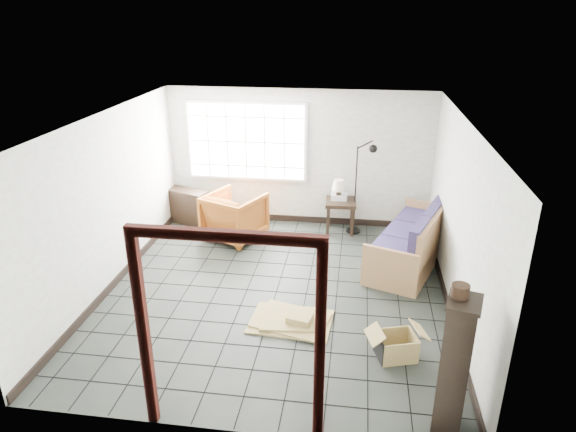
# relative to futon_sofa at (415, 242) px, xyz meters

# --- Properties ---
(ground) EXTENTS (5.50, 5.50, 0.00)m
(ground) POSITION_rel_futon_sofa_xyz_m (-2.11, -1.27, -0.37)
(ground) COLOR black
(ground) RESTS_ON ground
(room_shell) EXTENTS (5.02, 5.52, 2.61)m
(room_shell) POSITION_rel_futon_sofa_xyz_m (-2.11, -1.24, 1.31)
(room_shell) COLOR #A3A69F
(room_shell) RESTS_ON ground
(window_panel) EXTENTS (2.32, 0.08, 1.52)m
(window_panel) POSITION_rel_futon_sofa_xyz_m (-3.11, 1.44, 1.23)
(window_panel) COLOR silver
(window_panel) RESTS_ON ground
(doorway_trim) EXTENTS (1.80, 0.08, 2.20)m
(doorway_trim) POSITION_rel_futon_sofa_xyz_m (-2.11, -3.97, 1.01)
(doorway_trim) COLOR #340F0C
(doorway_trim) RESTS_ON ground
(futon_sofa) EXTENTS (1.60, 2.44, 1.01)m
(futon_sofa) POSITION_rel_futon_sofa_xyz_m (0.00, 0.00, 0.00)
(futon_sofa) COLOR #8C613F
(futon_sofa) RESTS_ON ground
(armchair) EXTENTS (1.20, 1.17, 0.96)m
(armchair) POSITION_rel_futon_sofa_xyz_m (-3.17, 0.54, 0.11)
(armchair) COLOR #924515
(armchair) RESTS_ON ground
(side_table) EXTENTS (0.58, 0.58, 0.61)m
(side_table) POSITION_rel_futon_sofa_xyz_m (-1.28, 1.13, 0.14)
(side_table) COLOR black
(side_table) RESTS_ON ground
(table_lamp) EXTENTS (0.30, 0.30, 0.39)m
(table_lamp) POSITION_rel_futon_sofa_xyz_m (-1.33, 1.16, 0.52)
(table_lamp) COLOR black
(table_lamp) RESTS_ON side_table
(projector) EXTENTS (0.31, 0.24, 0.11)m
(projector) POSITION_rel_futon_sofa_xyz_m (-1.32, 1.20, 0.30)
(projector) COLOR silver
(projector) RESTS_ON side_table
(floor_lamp) EXTENTS (0.54, 0.35, 1.78)m
(floor_lamp) POSITION_rel_futon_sofa_xyz_m (-0.88, 1.12, 0.58)
(floor_lamp) COLOR black
(floor_lamp) RESTS_ON ground
(console_shelf) EXTENTS (0.93, 0.63, 0.67)m
(console_shelf) POSITION_rel_futon_sofa_xyz_m (-4.26, 1.13, -0.03)
(console_shelf) COLOR black
(console_shelf) RESTS_ON ground
(tall_shelf) EXTENTS (0.41, 0.47, 1.47)m
(tall_shelf) POSITION_rel_futon_sofa_xyz_m (0.04, -3.61, 0.38)
(tall_shelf) COLOR black
(tall_shelf) RESTS_ON ground
(pot) EXTENTS (0.22, 0.22, 0.13)m
(pot) POSITION_rel_futon_sofa_xyz_m (-0.00, -3.55, 1.17)
(pot) COLOR black
(pot) RESTS_ON tall_shelf
(open_box) EXTENTS (0.80, 0.56, 0.41)m
(open_box) POSITION_rel_futon_sofa_xyz_m (-0.43, -2.57, -0.22)
(open_box) COLOR olive
(open_box) RESTS_ON ground
(cardboard_pile) EXTENTS (1.14, 0.93, 0.16)m
(cardboard_pile) POSITION_rel_futon_sofa_xyz_m (-1.77, -2.03, -0.32)
(cardboard_pile) COLOR olive
(cardboard_pile) RESTS_ON ground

